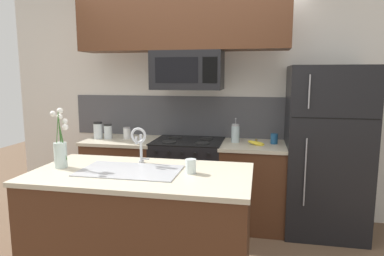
{
  "coord_description": "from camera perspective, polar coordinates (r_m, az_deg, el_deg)",
  "views": [
    {
      "loc": [
        0.77,
        -2.73,
        1.63
      ],
      "look_at": [
        0.17,
        0.27,
        1.16
      ],
      "focal_mm": 32.0,
      "sensor_mm": 36.0,
      "label": 1
    }
  ],
  "objects": [
    {
      "name": "rear_partition",
      "position": [
        4.05,
        4.64,
        4.02
      ],
      "size": [
        5.2,
        0.1,
        2.6
      ],
      "primitive_type": "cube",
      "color": "silver",
      "rests_on": "ground"
    },
    {
      "name": "splash_band",
      "position": [
        4.06,
        0.31,
        1.93
      ],
      "size": [
        2.98,
        0.01,
        0.48
      ],
      "primitive_type": "cube",
      "color": "#4C4C51",
      "rests_on": "rear_partition"
    },
    {
      "name": "back_counter_left",
      "position": [
        4.11,
        -11.27,
        -8.03
      ],
      "size": [
        0.81,
        0.65,
        0.91
      ],
      "color": "#4C2B19",
      "rests_on": "ground"
    },
    {
      "name": "back_counter_right",
      "position": [
        3.82,
        10.05,
        -9.32
      ],
      "size": [
        0.7,
        0.65,
        0.91
      ],
      "color": "#4C2B19",
      "rests_on": "ground"
    },
    {
      "name": "stove_range",
      "position": [
        3.89,
        -0.62,
        -8.75
      ],
      "size": [
        0.76,
        0.64,
        0.93
      ],
      "color": "black",
      "rests_on": "ground"
    },
    {
      "name": "microwave",
      "position": [
        3.69,
        -0.72,
        9.57
      ],
      "size": [
        0.74,
        0.4,
        0.4
      ],
      "color": "black"
    },
    {
      "name": "upper_cabinet_band",
      "position": [
        3.72,
        -1.73,
        17.33
      ],
      "size": [
        2.2,
        0.34,
        0.6
      ],
      "primitive_type": "cube",
      "color": "#4C2B19"
    },
    {
      "name": "refrigerator",
      "position": [
        3.79,
        21.35,
        -3.55
      ],
      "size": [
        0.8,
        0.74,
        1.73
      ],
      "color": "black",
      "rests_on": "ground"
    },
    {
      "name": "storage_jar_tall",
      "position": [
        4.09,
        -15.39,
        -0.38
      ],
      "size": [
        0.1,
        0.1,
        0.19
      ],
      "color": "silver",
      "rests_on": "back_counter_left"
    },
    {
      "name": "storage_jar_medium",
      "position": [
        4.05,
        -13.83,
        -0.57
      ],
      "size": [
        0.09,
        0.09,
        0.17
      ],
      "color": "silver",
      "rests_on": "back_counter_left"
    },
    {
      "name": "storage_jar_short",
      "position": [
        4.01,
        -10.79,
        -0.83
      ],
      "size": [
        0.08,
        0.08,
        0.13
      ],
      "color": "silver",
      "rests_on": "back_counter_left"
    },
    {
      "name": "banana_bunch",
      "position": [
        3.64,
        10.66,
        -2.48
      ],
      "size": [
        0.19,
        0.12,
        0.08
      ],
      "color": "yellow",
      "rests_on": "back_counter_right"
    },
    {
      "name": "french_press",
      "position": [
        3.75,
        7.25,
        -0.87
      ],
      "size": [
        0.09,
        0.09,
        0.27
      ],
      "color": "silver",
      "rests_on": "back_counter_right"
    },
    {
      "name": "coffee_tin",
      "position": [
        3.74,
        13.53,
        -1.75
      ],
      "size": [
        0.08,
        0.08,
        0.11
      ],
      "primitive_type": "cylinder",
      "color": "#1E5184",
      "rests_on": "back_counter_right"
    },
    {
      "name": "island_counter",
      "position": [
        2.79,
        -8.31,
        -16.21
      ],
      "size": [
        1.66,
        0.88,
        0.91
      ],
      "color": "#4C2B19",
      "rests_on": "ground"
    },
    {
      "name": "kitchen_sink",
      "position": [
        2.68,
        -10.28,
        -8.49
      ],
      "size": [
        0.76,
        0.44,
        0.16
      ],
      "color": "#ADAFB5",
      "rests_on": "island_counter"
    },
    {
      "name": "sink_faucet",
      "position": [
        2.82,
        -8.79,
        -2.04
      ],
      "size": [
        0.14,
        0.14,
        0.31
      ],
      "color": "#B7BABF",
      "rests_on": "island_counter"
    },
    {
      "name": "drinking_glass",
      "position": [
        2.55,
        -0.2,
        -6.38
      ],
      "size": [
        0.08,
        0.08,
        0.11
      ],
      "color": "silver",
      "rests_on": "island_counter"
    },
    {
      "name": "flower_vase",
      "position": [
        2.89,
        -21.04,
        -3.48
      ],
      "size": [
        0.13,
        0.13,
        0.47
      ],
      "color": "silver",
      "rests_on": "island_counter"
    }
  ]
}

